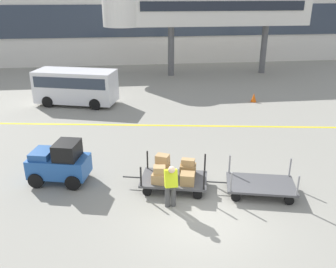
% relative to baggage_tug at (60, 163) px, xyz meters
% --- Properties ---
extents(ground_plane, '(120.00, 120.00, 0.00)m').
position_rel_baggage_tug_xyz_m(ground_plane, '(4.63, -2.93, -0.75)').
color(ground_plane, gray).
extents(apron_lead_line, '(21.29, 3.66, 0.01)m').
position_rel_baggage_tug_xyz_m(apron_lead_line, '(4.90, 5.27, -0.75)').
color(apron_lead_line, yellow).
rests_on(apron_lead_line, ground_plane).
extents(terminal_building, '(63.60, 2.51, 7.24)m').
position_rel_baggage_tug_xyz_m(terminal_building, '(4.63, 23.04, 2.87)').
color(terminal_building, silver).
rests_on(terminal_building, ground_plane).
extents(jet_bridge, '(16.29, 3.00, 6.54)m').
position_rel_baggage_tug_xyz_m(jet_bridge, '(8.61, 17.06, 4.43)').
color(jet_bridge, silver).
rests_on(jet_bridge, ground_plane).
extents(baggage_tug, '(2.30, 1.66, 1.58)m').
position_rel_baggage_tug_xyz_m(baggage_tug, '(0.00, 0.00, 0.00)').
color(baggage_tug, '#2659A5').
rests_on(baggage_tug, ground_plane).
extents(baggage_cart_lead, '(3.09, 1.92, 1.13)m').
position_rel_baggage_tug_xyz_m(baggage_cart_lead, '(4.02, -0.98, -0.21)').
color(baggage_cart_lead, '#4C4C4F').
rests_on(baggage_cart_lead, ground_plane).
extents(baggage_cart_middle, '(3.09, 1.92, 1.10)m').
position_rel_baggage_tug_xyz_m(baggage_cart_middle, '(6.94, -1.74, -0.41)').
color(baggage_cart_middle, '#4C4C4F').
rests_on(baggage_cart_middle, ground_plane).
extents(baggage_handler, '(0.41, 0.44, 1.56)m').
position_rel_baggage_tug_xyz_m(baggage_handler, '(3.76, -2.20, 0.11)').
color(baggage_handler, '#4C4C4C').
rests_on(baggage_handler, ground_plane).
extents(shuttle_van, '(5.15, 3.23, 2.10)m').
position_rel_baggage_tug_xyz_m(shuttle_van, '(-0.44, 9.77, 0.48)').
color(shuttle_van, silver).
rests_on(shuttle_van, ground_plane).
extents(safety_cone_near, '(0.36, 0.36, 0.55)m').
position_rel_baggage_tug_xyz_m(safety_cone_near, '(10.54, 8.87, -0.48)').
color(safety_cone_near, '#EA590F').
rests_on(safety_cone_near, ground_plane).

